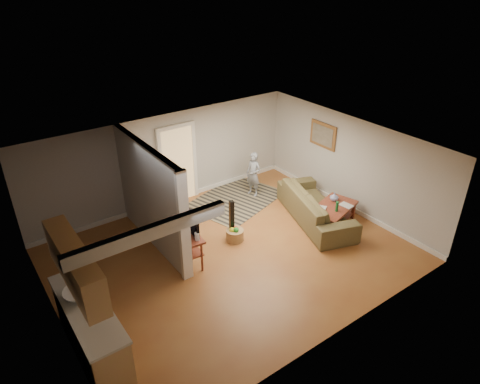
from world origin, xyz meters
The scene contains 11 objects.
ground centered at (0.00, 0.00, 0.00)m, with size 7.50×7.50×0.00m, color brown.
room_shell centered at (-1.07, 0.43, 1.46)m, with size 7.54×6.02×2.52m.
area_rug centered at (1.55, 2.03, 0.01)m, with size 2.49×1.82×0.01m, color black.
sofa centered at (2.60, -0.01, 0.00)m, with size 2.68×1.05×0.78m, color #3F321F.
coffee_table centered at (2.81, -0.40, 0.40)m, with size 1.45×1.08×0.77m.
tv_console centered at (-0.92, 0.45, 0.69)m, with size 0.56×1.25×1.04m.
speaker_left centered at (0.40, 0.57, 0.50)m, with size 0.10×0.10×1.01m, color black.
speaker_right centered at (-1.00, 1.40, 0.50)m, with size 0.10×0.10×1.01m, color black.
toy_basket centered at (0.40, 0.44, 0.16)m, with size 0.42×0.42×0.38m.
child centered at (2.13, 1.99, 0.00)m, with size 0.47×0.31×1.28m, color gray.
toddler centered at (-0.60, 2.43, 0.00)m, with size 0.45×0.35×0.92m, color #1F2740.
Camera 1 is at (-4.45, -6.48, 5.88)m, focal length 32.00 mm.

